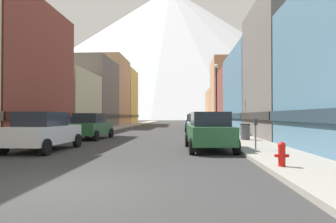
{
  "coord_description": "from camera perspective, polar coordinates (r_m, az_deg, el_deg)",
  "views": [
    {
      "loc": [
        2.66,
        -6.56,
        1.6
      ],
      "look_at": [
        0.51,
        32.64,
        2.18
      ],
      "focal_mm": 32.5,
      "sensor_mm": 36.0,
      "label": 1
    }
  ],
  "objects": [
    {
      "name": "ground_plane",
      "position": [
        7.25,
        -19.03,
        -13.51
      ],
      "size": [
        400.0,
        400.0,
        0.0
      ],
      "primitive_type": "plane",
      "color": "#323232"
    },
    {
      "name": "sidewalk_left",
      "position": [
        42.53,
        -8.97,
        -2.89
      ],
      "size": [
        2.5,
        100.0,
        0.15
      ],
      "primitive_type": "cube",
      "color": "gray",
      "rests_on": "ground"
    },
    {
      "name": "sidewalk_right",
      "position": [
        41.74,
        8.08,
        -2.93
      ],
      "size": [
        2.5,
        100.0,
        0.15
      ],
      "primitive_type": "cube",
      "color": "gray",
      "rests_on": "ground"
    },
    {
      "name": "storefront_left_2",
      "position": [
        35.29,
        -20.52,
        1.6
      ],
      "size": [
        8.29,
        9.07,
        6.38
      ],
      "color": "beige",
      "rests_on": "ground"
    },
    {
      "name": "storefront_left_3",
      "position": [
        44.23,
        -15.65,
        3.05
      ],
      "size": [
        8.41,
        9.5,
        9.48
      ],
      "color": "#66605B",
      "rests_on": "ground"
    },
    {
      "name": "storefront_left_4",
      "position": [
        53.67,
        -12.76,
        3.46
      ],
      "size": [
        9.31,
        9.6,
        11.57
      ],
      "color": "tan",
      "rests_on": "ground"
    },
    {
      "name": "storefront_left_5",
      "position": [
        63.01,
        -9.38,
        2.53
      ],
      "size": [
        7.26,
        9.08,
        10.96
      ],
      "color": "#D8B259",
      "rests_on": "ground"
    },
    {
      "name": "storefront_right_1",
      "position": [
        23.53,
        26.18,
        6.49
      ],
      "size": [
        8.93,
        8.53,
        9.46
      ],
      "color": "#66605B",
      "rests_on": "ground"
    },
    {
      "name": "storefront_right_2",
      "position": [
        33.69,
        18.8,
        3.32
      ],
      "size": [
        8.78,
        12.82,
        8.35
      ],
      "color": "slate",
      "rests_on": "ground"
    },
    {
      "name": "storefront_right_3",
      "position": [
        45.1,
        14.69,
        2.02
      ],
      "size": [
        8.67,
        10.6,
        7.97
      ],
      "color": "brown",
      "rests_on": "ground"
    },
    {
      "name": "storefront_right_4",
      "position": [
        55.13,
        13.33,
        3.38
      ],
      "size": [
        10.1,
        8.55,
        11.64
      ],
      "color": "tan",
      "rests_on": "ground"
    },
    {
      "name": "storefront_right_5",
      "position": [
        65.84,
        10.49,
        0.76
      ],
      "size": [
        7.47,
        12.62,
        7.13
      ],
      "color": "tan",
      "rests_on": "ground"
    },
    {
      "name": "car_left_0",
      "position": [
        15.07,
        -22.31,
        -3.43
      ],
      "size": [
        2.19,
        4.46,
        1.78
      ],
      "color": "silver",
      "rests_on": "ground"
    },
    {
      "name": "car_left_1",
      "position": [
        21.63,
        -14.27,
        -2.67
      ],
      "size": [
        2.24,
        4.48,
        1.78
      ],
      "color": "#265933",
      "rests_on": "ground"
    },
    {
      "name": "car_right_0",
      "position": [
        14.28,
        7.73,
        -3.64
      ],
      "size": [
        2.24,
        4.48,
        1.78
      ],
      "color": "#265933",
      "rests_on": "ground"
    },
    {
      "name": "car_right_1",
      "position": [
        23.01,
        5.98,
        -2.58
      ],
      "size": [
        2.06,
        4.4,
        1.78
      ],
      "color": "silver",
      "rests_on": "ground"
    },
    {
      "name": "car_right_2",
      "position": [
        31.19,
        5.23,
        -2.13
      ],
      "size": [
        2.23,
        4.48,
        1.78
      ],
      "color": "#19478C",
      "rests_on": "ground"
    },
    {
      "name": "car_right_3",
      "position": [
        39.26,
        4.8,
        -1.86
      ],
      "size": [
        2.18,
        4.45,
        1.78
      ],
      "color": "slate",
      "rests_on": "ground"
    },
    {
      "name": "fire_hydrant_near",
      "position": [
        9.39,
        20.56,
        -7.34
      ],
      "size": [
        0.4,
        0.22,
        0.7
      ],
      "color": "red",
      "rests_on": "sidewalk_right"
    },
    {
      "name": "parking_meter_near",
      "position": [
        13.78,
        16.11,
        -3.24
      ],
      "size": [
        0.14,
        0.1,
        1.33
      ],
      "color": "#595960",
      "rests_on": "sidewalk_right"
    },
    {
      "name": "trash_bin_right",
      "position": [
        19.16,
        14.26,
        -3.67
      ],
      "size": [
        0.59,
        0.59,
        0.98
      ],
      "color": "#4C5156",
      "rests_on": "sidewalk_right"
    },
    {
      "name": "potted_plant_0",
      "position": [
        23.82,
        -20.83,
        -3.08
      ],
      "size": [
        0.56,
        0.56,
        0.86
      ],
      "color": "#4C4C51",
      "rests_on": "sidewalk_left"
    },
    {
      "name": "potted_plant_2",
      "position": [
        23.19,
        13.94,
        -3.52
      ],
      "size": [
        0.5,
        0.5,
        0.74
      ],
      "color": "brown",
      "rests_on": "sidewalk_right"
    },
    {
      "name": "pedestrian_0",
      "position": [
        25.26,
        -17.54,
        -2.38
      ],
      "size": [
        0.36,
        0.36,
        1.64
      ],
      "color": "navy",
      "rests_on": "sidewalk_left"
    },
    {
      "name": "pedestrian_1",
      "position": [
        27.41,
        10.67,
        -2.3
      ],
      "size": [
        0.36,
        0.36,
        1.62
      ],
      "color": "brown",
      "rests_on": "sidewalk_right"
    },
    {
      "name": "pedestrian_2",
      "position": [
        31.34,
        9.72,
        -2.05
      ],
      "size": [
        0.36,
        0.36,
        1.7
      ],
      "color": "#333338",
      "rests_on": "sidewalk_right"
    },
    {
      "name": "streetlamp_right",
      "position": [
        26.1,
        9.06,
        4.41
      ],
      "size": [
        0.36,
        0.36,
        5.86
      ],
      "color": "black",
      "rests_on": "sidewalk_right"
    },
    {
      "name": "mountain_backdrop",
      "position": [
        272.6,
        0.43,
        10.94
      ],
      "size": [
        306.6,
        306.6,
        114.57
      ],
      "primitive_type": "cone",
      "color": "silver",
      "rests_on": "ground"
    }
  ]
}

